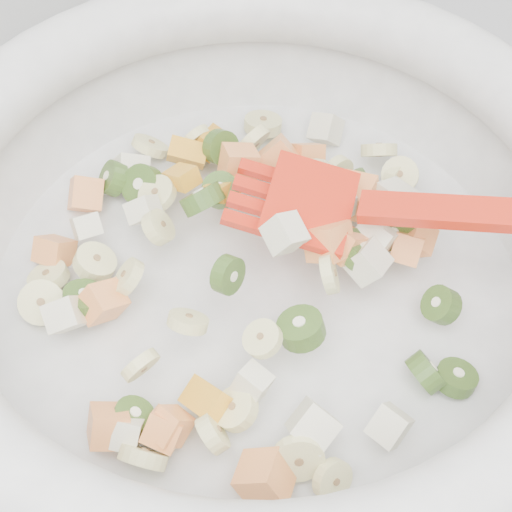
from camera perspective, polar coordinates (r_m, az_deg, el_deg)
counter at (r=0.96m, az=7.96°, el=-13.07°), size 2.00×0.60×0.90m
mixing_bowl at (r=0.46m, az=0.03°, el=1.14°), size 0.42×0.42×0.12m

